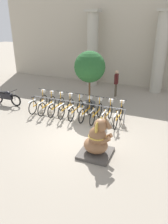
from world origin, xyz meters
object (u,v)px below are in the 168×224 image
object	(u,v)px
bicycle_5	(86,111)
motorcycle	(7,97)
bicycle_2	(57,106)
bicycle_6	(96,112)
bicycle_8	(119,116)
bicycle_1	(47,104)
bicycle_7	(107,114)
person_pedestrian	(116,81)
bicycle_0	(39,103)
potted_tree	(90,68)
elephant_statue	(97,141)
bicycle_4	(76,109)
bicycle_3	(66,107)

from	to	relation	value
bicycle_5	motorcycle	xyz separation A→B (m)	(-4.93, -0.01, 0.03)
bicycle_2	bicycle_6	xyz separation A→B (m)	(2.21, -0.03, 0.00)
bicycle_8	bicycle_1	bearing A→B (deg)	-179.51
bicycle_7	bicycle_2	bearing A→B (deg)	179.74
person_pedestrian	bicycle_6	bearing A→B (deg)	-89.11
bicycle_2	bicycle_6	bearing A→B (deg)	-0.74
bicycle_0	bicycle_8	size ratio (longest dim) A/B	1.00
bicycle_8	potted_tree	xyz separation A→B (m)	(-2.04, 1.45, 1.79)
bicycle_8	bicycle_6	bearing A→B (deg)	-178.31
bicycle_2	potted_tree	xyz separation A→B (m)	(1.27, 1.46, 1.79)
bicycle_0	elephant_statue	bearing A→B (deg)	-32.78
elephant_statue	person_pedestrian	distance (m)	6.72
bicycle_2	bicycle_7	world-z (taller)	same
potted_tree	bicycle_8	bearing A→B (deg)	-35.42
bicycle_1	potted_tree	world-z (taller)	potted_tree
bicycle_4	bicycle_5	size ratio (longest dim) A/B	1.00
bicycle_2	potted_tree	world-z (taller)	potted_tree
bicycle_0	bicycle_5	world-z (taller)	same
bicycle_0	bicycle_7	bearing A→B (deg)	-0.05
bicycle_3	potted_tree	distance (m)	2.41
bicycle_5	bicycle_0	bearing A→B (deg)	-179.82
bicycle_4	person_pedestrian	size ratio (longest dim) A/B	1.06
bicycle_1	bicycle_7	bearing A→B (deg)	0.28
bicycle_3	person_pedestrian	distance (m)	4.18
bicycle_5	bicycle_6	bearing A→B (deg)	-2.95
bicycle_4	motorcycle	xyz separation A→B (m)	(-4.38, -0.01, 0.03)
bicycle_0	elephant_statue	xyz separation A→B (m)	(4.31, -2.78, 0.17)
bicycle_0	bicycle_2	world-z (taller)	same
bicycle_1	bicycle_6	xyz separation A→B (m)	(2.76, 0.00, 0.00)
bicycle_8	elephant_statue	distance (m)	2.80
bicycle_0	potted_tree	bearing A→B (deg)	31.71
bicycle_4	potted_tree	distance (m)	2.32
person_pedestrian	bicycle_5	bearing A→B (deg)	-97.31
bicycle_0	person_pedestrian	distance (m)	5.07
bicycle_6	elephant_statue	bearing A→B (deg)	-70.04
bicycle_3	person_pedestrian	xyz separation A→B (m)	(1.60, 3.82, 0.58)
bicycle_3	bicycle_4	size ratio (longest dim) A/B	1.00
bicycle_0	bicycle_5	xyz separation A→B (m)	(2.76, 0.01, 0.00)
bicycle_1	bicycle_4	size ratio (longest dim) A/B	1.00
bicycle_4	bicycle_7	distance (m)	1.66
elephant_statue	person_pedestrian	world-z (taller)	elephant_statue
bicycle_5	person_pedestrian	bearing A→B (deg)	82.69
bicycle_3	bicycle_7	xyz separation A→B (m)	(2.21, -0.03, 0.00)
bicycle_3	motorcycle	world-z (taller)	bicycle_3
bicycle_0	bicycle_3	world-z (taller)	same
bicycle_2	person_pedestrian	bearing A→B (deg)	60.76
bicycle_2	bicycle_4	bearing A→B (deg)	-0.16
bicycle_2	bicycle_8	size ratio (longest dim) A/B	1.00
bicycle_6	bicycle_8	xyz separation A→B (m)	(1.10, 0.03, 0.00)
bicycle_6	elephant_statue	size ratio (longest dim) A/B	1.01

